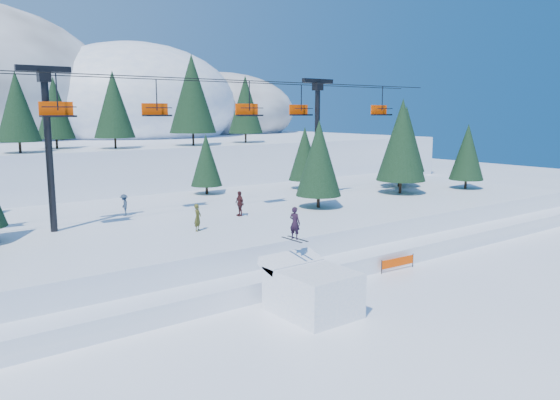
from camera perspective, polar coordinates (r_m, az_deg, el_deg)
ground at (r=27.12m, az=7.95°, el=-12.55°), size 160.00×160.00×0.00m
mid_shelf at (r=40.91m, az=-10.12°, el=-3.31°), size 70.00×22.00×2.50m
berm at (r=32.75m, az=-2.04°, el=-7.60°), size 70.00×6.00×1.10m
jump_kicker at (r=27.71m, az=3.29°, el=-9.27°), size 3.33×4.53×5.21m
chairlift at (r=40.95m, az=-7.95°, el=8.15°), size 46.00×3.21×10.28m
conifer_stand at (r=40.98m, az=-8.65°, el=4.72°), size 63.12×15.91×9.27m
distant_skiers at (r=39.22m, az=-11.56°, el=-0.76°), size 34.34×8.77×1.84m
banner_near at (r=35.76m, az=12.19°, el=-6.37°), size 2.86×0.21×0.90m
banner_far at (r=37.29m, az=9.70°, el=-5.65°), size 2.79×0.69×0.90m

